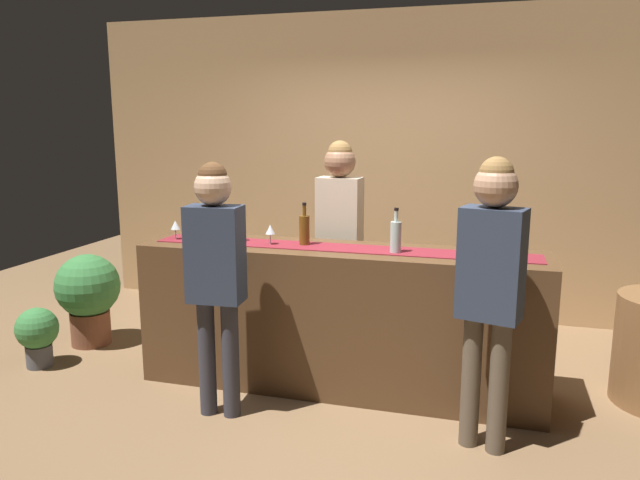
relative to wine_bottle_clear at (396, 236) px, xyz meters
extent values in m
plane|color=brown|center=(-0.39, 0.05, -1.13)|extent=(10.00, 10.00, 0.00)
cube|color=tan|center=(-0.39, 1.95, 0.32)|extent=(6.00, 0.12, 2.90)
cube|color=#543821|center=(-0.39, 0.05, -0.62)|extent=(2.81, 0.60, 1.01)
cube|color=maroon|center=(-0.39, 0.05, -0.11)|extent=(2.67, 0.28, 0.01)
cylinder|color=#B2C6C1|center=(0.00, 0.00, -0.01)|extent=(0.07, 0.07, 0.21)
cylinder|color=#B2C6C1|center=(0.00, 0.00, 0.13)|extent=(0.03, 0.03, 0.08)
cylinder|color=black|center=(0.00, 0.00, 0.18)|extent=(0.03, 0.03, 0.02)
cylinder|color=brown|center=(-0.66, 0.08, -0.01)|extent=(0.07, 0.07, 0.21)
cylinder|color=brown|center=(-0.66, 0.08, 0.13)|extent=(0.03, 0.03, 0.08)
cylinder|color=black|center=(-0.66, 0.08, 0.18)|extent=(0.03, 0.03, 0.02)
cylinder|color=#194723|center=(0.59, 0.00, -0.01)|extent=(0.07, 0.07, 0.21)
cylinder|color=#194723|center=(0.59, 0.00, 0.13)|extent=(0.03, 0.03, 0.08)
cylinder|color=black|center=(0.59, 0.00, 0.18)|extent=(0.03, 0.03, 0.02)
cylinder|color=silver|center=(-0.89, 0.02, -0.11)|extent=(0.06, 0.06, 0.00)
cylinder|color=silver|center=(-0.89, 0.02, -0.07)|extent=(0.01, 0.01, 0.08)
cone|color=silver|center=(-0.89, 0.02, 0.00)|extent=(0.07, 0.07, 0.06)
cylinder|color=silver|center=(-1.14, 0.09, -0.11)|extent=(0.06, 0.06, 0.00)
cylinder|color=silver|center=(-1.14, 0.09, -0.07)|extent=(0.01, 0.01, 0.08)
cone|color=silver|center=(-1.14, 0.09, 0.00)|extent=(0.07, 0.07, 0.06)
cylinder|color=silver|center=(-1.63, 0.01, -0.11)|extent=(0.06, 0.06, 0.00)
cylinder|color=silver|center=(-1.63, 0.01, -0.07)|extent=(0.01, 0.01, 0.08)
cone|color=silver|center=(-1.63, 0.01, 0.00)|extent=(0.07, 0.07, 0.06)
cylinder|color=#26262B|center=(-0.46, 0.62, -0.72)|extent=(0.11, 0.11, 0.81)
cylinder|color=#26262B|center=(-0.62, 0.63, -0.72)|extent=(0.11, 0.11, 0.81)
cube|color=beige|center=(-0.54, 0.63, 0.00)|extent=(0.35, 0.22, 0.64)
sphere|color=#9E7051|center=(-0.54, 0.63, 0.44)|extent=(0.24, 0.24, 0.24)
sphere|color=olive|center=(-0.54, 0.63, 0.51)|extent=(0.19, 0.19, 0.19)
cylinder|color=brown|center=(0.53, -0.51, -0.73)|extent=(0.11, 0.11, 0.79)
cylinder|color=brown|center=(0.69, -0.56, -0.73)|extent=(0.11, 0.11, 0.79)
cube|color=#2D384C|center=(0.61, -0.53, -0.03)|extent=(0.38, 0.28, 0.62)
sphere|color=tan|center=(0.61, -0.53, 0.40)|extent=(0.24, 0.24, 0.24)
sphere|color=olive|center=(0.61, -0.53, 0.47)|extent=(0.18, 0.18, 0.18)
cylinder|color=#33333D|center=(-1.11, -0.58, -0.75)|extent=(0.11, 0.11, 0.76)
cylinder|color=#33333D|center=(-0.95, -0.57, -0.75)|extent=(0.11, 0.11, 0.76)
cube|color=#2D384C|center=(-1.03, -0.57, -0.06)|extent=(0.35, 0.22, 0.60)
sphere|color=#DBAD89|center=(-1.03, -0.57, 0.35)|extent=(0.23, 0.23, 0.23)
sphere|color=brown|center=(-1.03, -0.57, 0.42)|extent=(0.18, 0.18, 0.18)
cylinder|color=brown|center=(-2.64, 0.29, -0.98)|extent=(0.33, 0.33, 0.29)
sphere|color=#387A3D|center=(-2.64, 0.29, -0.61)|extent=(0.53, 0.53, 0.53)
cylinder|color=#4C4C51|center=(-2.72, -0.24, -1.04)|extent=(0.20, 0.20, 0.17)
sphere|color=#387A3D|center=(-2.72, -0.24, -0.82)|extent=(0.32, 0.32, 0.32)
camera|label=1|loc=(0.58, -3.88, 0.74)|focal=33.73mm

